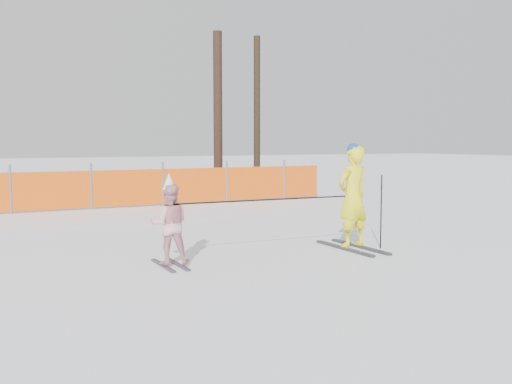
% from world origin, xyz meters
% --- Properties ---
extents(ground, '(120.00, 120.00, 0.00)m').
position_xyz_m(ground, '(0.00, 0.00, 0.00)').
color(ground, white).
rests_on(ground, ground).
extents(adult, '(0.69, 1.55, 1.80)m').
position_xyz_m(adult, '(1.60, 0.02, 0.90)').
color(adult, black).
rests_on(adult, ground).
extents(child, '(0.68, 0.95, 1.37)m').
position_xyz_m(child, '(-1.60, 0.18, 0.63)').
color(child, black).
rests_on(child, ground).
extents(ski_poles, '(3.54, 0.37, 1.26)m').
position_xyz_m(ski_poles, '(0.62, 0.02, 0.83)').
color(ski_poles, black).
rests_on(ski_poles, ground).
extents(safety_fence, '(15.27, 0.06, 1.25)m').
position_xyz_m(safety_fence, '(-1.60, 7.84, 0.56)').
color(safety_fence, '#595960').
rests_on(safety_fence, ground).
extents(tree_trunks, '(1.91, 0.50, 5.58)m').
position_xyz_m(tree_trunks, '(4.29, 10.46, 2.78)').
color(tree_trunks, black).
rests_on(tree_trunks, ground).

